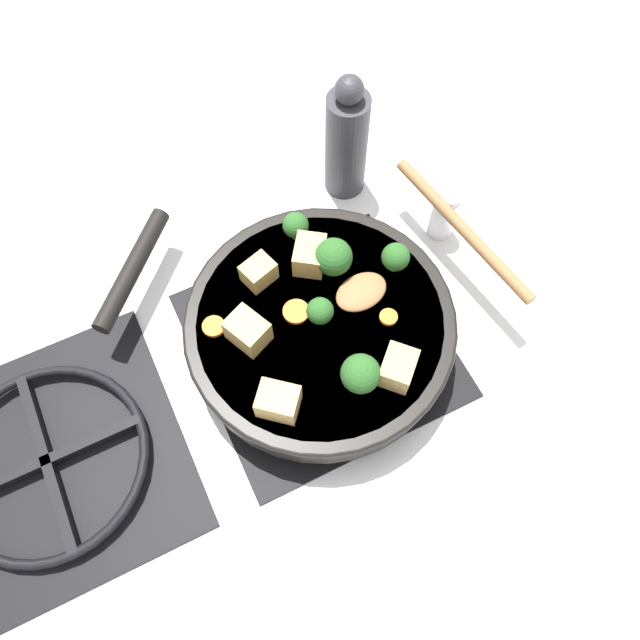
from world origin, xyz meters
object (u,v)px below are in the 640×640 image
(skillet_pan, at_px, (318,327))
(wooden_spoon, at_px, (422,254))
(salt_shaker, at_px, (444,213))
(pepper_mill, at_px, (346,141))

(skillet_pan, relative_size, wooden_spoon, 1.64)
(wooden_spoon, bearing_deg, salt_shaker, -51.29)
(skillet_pan, xyz_separation_m, salt_shaker, (0.08, -0.24, -0.01))
(wooden_spoon, relative_size, pepper_mill, 1.26)
(skillet_pan, height_order, salt_shaker, salt_shaker)
(skillet_pan, relative_size, salt_shaker, 4.84)
(pepper_mill, bearing_deg, skillet_pan, 145.57)
(wooden_spoon, distance_m, pepper_mill, 0.20)
(skillet_pan, height_order, wooden_spoon, wooden_spoon)
(salt_shaker, bearing_deg, skillet_pan, 109.73)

